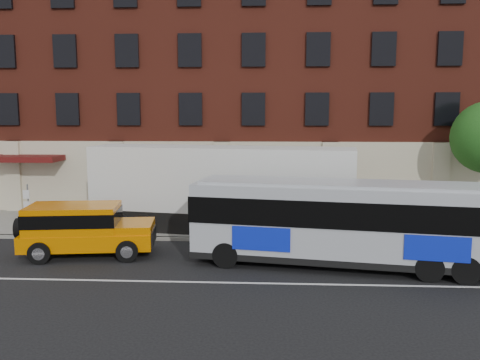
# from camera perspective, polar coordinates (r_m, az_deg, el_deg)

# --- Properties ---
(ground) EXTENTS (120.00, 120.00, 0.00)m
(ground) POSITION_cam_1_polar(r_m,az_deg,el_deg) (16.88, -5.67, -12.23)
(ground) COLOR black
(ground) RESTS_ON ground
(sidewalk) EXTENTS (60.00, 6.00, 0.15)m
(sidewalk) POSITION_cam_1_polar(r_m,az_deg,el_deg) (25.44, -2.62, -5.13)
(sidewalk) COLOR gray
(sidewalk) RESTS_ON ground
(kerb) EXTENTS (60.00, 0.25, 0.15)m
(kerb) POSITION_cam_1_polar(r_m,az_deg,el_deg) (22.54, -3.37, -6.84)
(kerb) COLOR gray
(kerb) RESTS_ON ground
(lane_line) EXTENTS (60.00, 0.12, 0.01)m
(lane_line) POSITION_cam_1_polar(r_m,az_deg,el_deg) (17.34, -5.41, -11.65)
(lane_line) COLOR silver
(lane_line) RESTS_ON ground
(building) EXTENTS (30.00, 12.10, 15.00)m
(building) POSITION_cam_1_polar(r_m,az_deg,el_deg) (32.73, -1.34, 10.99)
(building) COLOR maroon
(building) RESTS_ON sidewalk
(sign_pole) EXTENTS (0.30, 0.20, 2.50)m
(sign_pole) POSITION_cam_1_polar(r_m,az_deg,el_deg) (24.79, -23.30, -2.87)
(sign_pole) COLOR slate
(sign_pole) RESTS_ON ground
(city_bus) EXTENTS (12.02, 4.40, 3.22)m
(city_bus) POSITION_cam_1_polar(r_m,az_deg,el_deg) (18.88, 12.52, -4.59)
(city_bus) COLOR #A7ABB2
(city_bus) RESTS_ON ground
(yellow_suv) EXTENTS (5.58, 2.93, 2.09)m
(yellow_suv) POSITION_cam_1_polar(r_m,az_deg,el_deg) (21.01, -17.75, -5.15)
(yellow_suv) COLOR #DA7100
(yellow_suv) RESTS_ON ground
(shipping_container) EXTENTS (12.73, 4.50, 4.16)m
(shipping_container) POSITION_cam_1_polar(r_m,az_deg,el_deg) (23.52, -2.20, -1.27)
(shipping_container) COLOR black
(shipping_container) RESTS_ON ground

